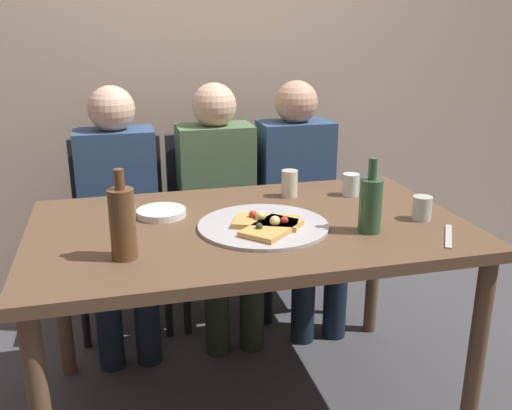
# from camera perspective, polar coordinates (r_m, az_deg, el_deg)

# --- Properties ---
(ground_plane) EXTENTS (8.00, 8.00, 0.00)m
(ground_plane) POSITION_cam_1_polar(r_m,az_deg,el_deg) (2.37, -0.63, -19.32)
(ground_plane) COLOR #424247
(back_wall) EXTENTS (6.00, 0.10, 2.60)m
(back_wall) POSITION_cam_1_polar(r_m,az_deg,el_deg) (3.16, -6.55, 15.40)
(back_wall) COLOR #BCA893
(back_wall) RESTS_ON ground_plane
(dining_table) EXTENTS (1.52, 0.92, 0.76)m
(dining_table) POSITION_cam_1_polar(r_m,az_deg,el_deg) (2.03, -0.70, -3.92)
(dining_table) COLOR brown
(dining_table) RESTS_ON ground_plane
(pizza_tray) EXTENTS (0.46, 0.46, 0.01)m
(pizza_tray) POSITION_cam_1_polar(r_m,az_deg,el_deg) (1.96, 0.73, -2.10)
(pizza_tray) COLOR #ADADB2
(pizza_tray) RESTS_ON dining_table
(pizza_slice_last) EXTENTS (0.25, 0.21, 0.05)m
(pizza_slice_last) POSITION_cam_1_polar(r_m,az_deg,el_deg) (1.95, 0.97, -1.63)
(pizza_slice_last) COLOR tan
(pizza_slice_last) RESTS_ON pizza_tray
(pizza_slice_extra) EXTENTS (0.25, 0.25, 0.05)m
(pizza_slice_extra) POSITION_cam_1_polar(r_m,az_deg,el_deg) (1.90, 1.64, -2.27)
(pizza_slice_extra) COLOR tan
(pizza_slice_extra) RESTS_ON pizza_tray
(wine_bottle) EXTENTS (0.08, 0.08, 0.28)m
(wine_bottle) POSITION_cam_1_polar(r_m,az_deg,el_deg) (1.72, -13.30, -1.72)
(wine_bottle) COLOR brown
(wine_bottle) RESTS_ON dining_table
(beer_bottle) EXTENTS (0.08, 0.08, 0.26)m
(beer_bottle) POSITION_cam_1_polar(r_m,az_deg,el_deg) (1.93, 11.46, 0.11)
(beer_bottle) COLOR #2D5133
(beer_bottle) RESTS_ON dining_table
(tumbler_near) EXTENTS (0.07, 0.07, 0.09)m
(tumbler_near) POSITION_cam_1_polar(r_m,az_deg,el_deg) (2.11, 16.38, -0.30)
(tumbler_near) COLOR #B7C6BC
(tumbler_near) RESTS_ON dining_table
(tumbler_far) EXTENTS (0.07, 0.07, 0.09)m
(tumbler_far) POSITION_cam_1_polar(r_m,az_deg,el_deg) (2.34, 9.52, 2.03)
(tumbler_far) COLOR silver
(tumbler_far) RESTS_ON dining_table
(wine_glass) EXTENTS (0.07, 0.07, 0.11)m
(wine_glass) POSITION_cam_1_polar(r_m,az_deg,el_deg) (2.29, 3.39, 2.17)
(wine_glass) COLOR beige
(wine_glass) RESTS_ON dining_table
(plate_stack) EXTENTS (0.18, 0.18, 0.03)m
(plate_stack) POSITION_cam_1_polar(r_m,az_deg,el_deg) (2.10, -9.51, -0.77)
(plate_stack) COLOR white
(plate_stack) RESTS_ON dining_table
(table_knife) EXTENTS (0.14, 0.20, 0.01)m
(table_knife) POSITION_cam_1_polar(r_m,az_deg,el_deg) (1.98, 18.83, -3.00)
(table_knife) COLOR #B7B7BC
(table_knife) RESTS_ON dining_table
(chair_left) EXTENTS (0.44, 0.44, 0.90)m
(chair_left) POSITION_cam_1_polar(r_m,az_deg,el_deg) (2.85, -13.53, -1.48)
(chair_left) COLOR black
(chair_left) RESTS_ON ground_plane
(chair_middle) EXTENTS (0.44, 0.44, 0.90)m
(chair_middle) POSITION_cam_1_polar(r_m,az_deg,el_deg) (2.89, -4.21, -0.73)
(chair_middle) COLOR black
(chair_middle) RESTS_ON ground_plane
(chair_right) EXTENTS (0.44, 0.44, 0.90)m
(chair_right) POSITION_cam_1_polar(r_m,az_deg,el_deg) (2.98, 3.49, -0.10)
(chair_right) COLOR black
(chair_right) RESTS_ON ground_plane
(guest_in_sweater) EXTENTS (0.36, 0.56, 1.17)m
(guest_in_sweater) POSITION_cam_1_polar(r_m,az_deg,el_deg) (2.66, -13.64, 0.06)
(guest_in_sweater) COLOR navy
(guest_in_sweater) RESTS_ON ground_plane
(guest_in_beanie) EXTENTS (0.36, 0.56, 1.17)m
(guest_in_beanie) POSITION_cam_1_polar(r_m,az_deg,el_deg) (2.70, -3.69, 0.83)
(guest_in_beanie) COLOR #4C6B47
(guest_in_beanie) RESTS_ON ground_plane
(guest_by_wall) EXTENTS (0.36, 0.56, 1.17)m
(guest_by_wall) POSITION_cam_1_polar(r_m,az_deg,el_deg) (2.80, 4.48, 1.44)
(guest_by_wall) COLOR navy
(guest_by_wall) RESTS_ON ground_plane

